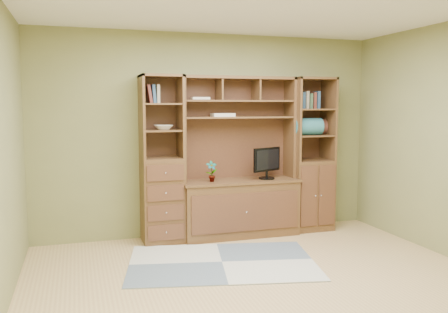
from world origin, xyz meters
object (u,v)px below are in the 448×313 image
object	(u,v)px
center_hutch	(240,157)
right_tower	(310,154)
monitor	(267,157)
left_tower	(162,159)

from	to	relation	value
center_hutch	right_tower	distance (m)	1.03
right_tower	monitor	xyz separation A→B (m)	(-0.67, -0.07, -0.01)
left_tower	right_tower	size ratio (longest dim) A/B	1.00
left_tower	right_tower	distance (m)	2.02
left_tower	right_tower	bearing A→B (deg)	0.00
left_tower	monitor	distance (m)	1.36
center_hutch	left_tower	xyz separation A→B (m)	(-1.00, 0.04, 0.00)
right_tower	center_hutch	bearing A→B (deg)	-177.77
right_tower	monitor	world-z (taller)	right_tower
left_tower	right_tower	xyz separation A→B (m)	(2.02, 0.00, 0.00)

